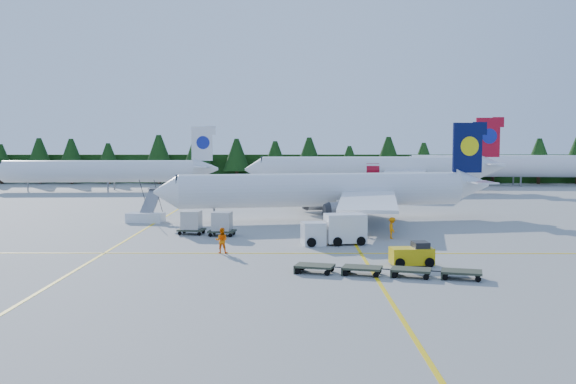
{
  "coord_description": "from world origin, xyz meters",
  "views": [
    {
      "loc": [
        0.55,
        -55.33,
        8.64
      ],
      "look_at": [
        0.25,
        10.65,
        3.5
      ],
      "focal_mm": 40.0,
      "sensor_mm": 36.0,
      "label": 1
    }
  ],
  "objects_px": {
    "airliner_navy": "(317,191)",
    "airliner_red": "(367,170)",
    "service_truck": "(334,229)",
    "airstairs": "(147,215)",
    "baggage_tug": "(413,255)"
  },
  "relations": [
    {
      "from": "airstairs",
      "to": "service_truck",
      "type": "bearing_deg",
      "value": -31.42
    },
    {
      "from": "airliner_navy",
      "to": "baggage_tug",
      "type": "xyz_separation_m",
      "value": [
        5.65,
        -26.36,
        -2.5
      ]
    },
    {
      "from": "baggage_tug",
      "to": "airliner_red",
      "type": "bearing_deg",
      "value": 80.22
    },
    {
      "from": "airliner_navy",
      "to": "airstairs",
      "type": "distance_m",
      "value": 18.84
    },
    {
      "from": "airliner_navy",
      "to": "airliner_red",
      "type": "distance_m",
      "value": 41.3
    },
    {
      "from": "airliner_navy",
      "to": "airliner_red",
      "type": "xyz_separation_m",
      "value": [
        10.24,
        40.01,
        0.6
      ]
    },
    {
      "from": "airliner_red",
      "to": "service_truck",
      "type": "bearing_deg",
      "value": -101.61
    },
    {
      "from": "airliner_red",
      "to": "airstairs",
      "type": "relative_size",
      "value": 7.94
    },
    {
      "from": "airliner_navy",
      "to": "airliner_red",
      "type": "relative_size",
      "value": 0.84
    },
    {
      "from": "airstairs",
      "to": "baggage_tug",
      "type": "relative_size",
      "value": 1.82
    },
    {
      "from": "baggage_tug",
      "to": "airstairs",
      "type": "bearing_deg",
      "value": 128.85
    },
    {
      "from": "service_truck",
      "to": "airliner_red",
      "type": "bearing_deg",
      "value": 70.08
    },
    {
      "from": "airstairs",
      "to": "baggage_tug",
      "type": "bearing_deg",
      "value": -38.32
    },
    {
      "from": "service_truck",
      "to": "airstairs",
      "type": "bearing_deg",
      "value": 131.1
    },
    {
      "from": "airliner_navy",
      "to": "service_truck",
      "type": "height_order",
      "value": "airliner_navy"
    }
  ]
}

